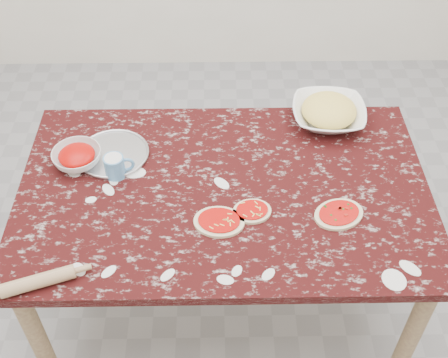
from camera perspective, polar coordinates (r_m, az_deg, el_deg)
ground at (r=2.79m, az=0.00°, el=-11.66°), size 4.00×4.00×0.00m
worktable at (r=2.26m, az=0.00°, el=-2.38°), size 1.60×1.00×0.75m
pizza_tray at (r=2.37m, az=-11.08°, el=2.47°), size 0.34×0.34×0.01m
sauce_bowl at (r=2.35m, az=-14.56°, el=2.11°), size 0.25×0.25×0.06m
cheese_bowl at (r=2.52m, az=10.45°, el=6.41°), size 0.33×0.33×0.08m
flour_mug at (r=2.26m, az=-10.86°, el=1.29°), size 0.12×0.08×0.09m
pizza_left at (r=2.07m, az=-0.50°, el=-4.30°), size 0.20×0.17×0.02m
pizza_mid at (r=2.11m, az=2.84°, el=-3.24°), size 0.16×0.14×0.02m
pizza_right at (r=2.14m, az=11.47°, el=-3.48°), size 0.23×0.21×0.02m
rolling_pin at (r=1.99m, az=-18.23°, el=-9.75°), size 0.25×0.13×0.05m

